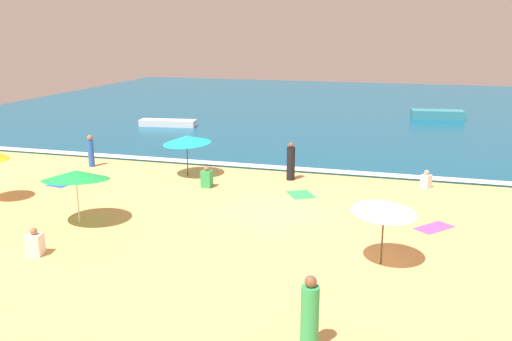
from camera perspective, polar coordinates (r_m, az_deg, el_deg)
name	(u,v)px	position (r m, az deg, el deg)	size (l,w,h in m)	color
ground_plane	(274,213)	(20.39, 1.84, -4.42)	(60.00, 60.00, 0.00)	#E5B26B
ocean_water	(355,108)	(47.40, 10.19, 6.37)	(60.00, 44.00, 0.10)	#0F567A
wave_breaker_foam	(306,169)	(26.27, 5.20, 0.12)	(57.00, 0.70, 0.01)	white
beach_umbrella_4	(187,139)	(25.22, -7.17, 3.20)	(3.11, 3.11, 1.96)	#4C3823
beach_umbrella_5	(76,175)	(19.82, -18.13, -0.44)	(2.80, 2.82, 2.03)	silver
beach_umbrella_6	(384,206)	(15.99, 13.11, -3.63)	(2.65, 2.65, 2.00)	#4C3823
beachgoer_1	(207,178)	(23.62, -5.10, -0.79)	(0.44, 0.44, 0.94)	green
beachgoer_2	(310,315)	(12.05, 5.57, -14.63)	(0.49, 0.49, 1.67)	green
beachgoer_4	(91,151)	(28.15, -16.69, 1.95)	(0.41, 0.41, 1.58)	blue
beachgoer_6	(35,244)	(17.92, -21.88, -7.02)	(0.53, 0.53, 0.87)	white
beachgoer_7	(291,162)	(24.63, 3.61, 0.84)	(0.40, 0.40, 1.71)	black
beachgoer_9	(426,180)	(24.53, 17.16, -0.97)	(0.49, 0.49, 0.78)	white
beach_towel_0	(434,228)	(19.89, 17.91, -5.63)	(1.41, 1.49, 0.01)	#D84CA5
beach_towel_1	(63,183)	(25.62, -19.29, -1.26)	(1.13, 1.37, 0.01)	blue
beach_towel_2	(301,195)	(22.64, 4.67, -2.50)	(1.44, 1.53, 0.01)	green
small_boat_0	(168,123)	(38.16, -9.09, 4.88)	(3.92, 1.48, 0.44)	white
small_boat_1	(437,115)	(42.82, 18.21, 5.52)	(3.82, 1.82, 0.65)	teal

